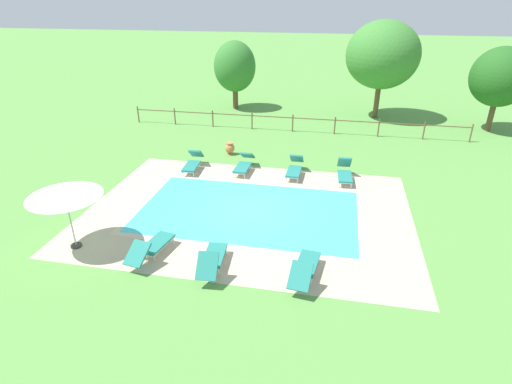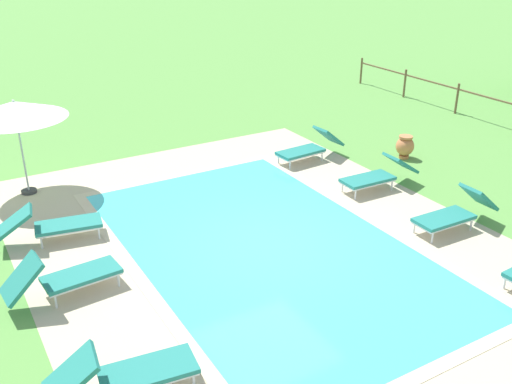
# 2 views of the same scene
# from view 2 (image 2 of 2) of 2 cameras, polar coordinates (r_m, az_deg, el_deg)

# --- Properties ---
(ground_plane) EXTENTS (160.00, 160.00, 0.00)m
(ground_plane) POSITION_cam_2_polar(r_m,az_deg,el_deg) (11.56, 0.92, -5.37)
(ground_plane) COLOR #599342
(pool_deck_paving) EXTENTS (12.34, 8.95, 0.01)m
(pool_deck_paving) POSITION_cam_2_polar(r_m,az_deg,el_deg) (11.56, 0.93, -5.36)
(pool_deck_paving) COLOR #BCAD8E
(pool_deck_paving) RESTS_ON ground
(swimming_pool_water) EXTENTS (8.29, 4.90, 0.01)m
(swimming_pool_water) POSITION_cam_2_polar(r_m,az_deg,el_deg) (11.56, 0.93, -5.35)
(swimming_pool_water) COLOR #42CCD6
(swimming_pool_water) RESTS_ON ground
(pool_coping_rim) EXTENTS (8.77, 5.38, 0.01)m
(pool_coping_rim) POSITION_cam_2_polar(r_m,az_deg,el_deg) (11.56, 0.93, -5.34)
(pool_coping_rim) COLOR beige
(pool_coping_rim) RESTS_ON ground
(sun_lounger_north_near_steps) EXTENTS (0.65, 2.04, 0.80)m
(sun_lounger_north_near_steps) POSITION_cam_2_polar(r_m,az_deg,el_deg) (14.25, 11.91, 1.67)
(sun_lounger_north_near_steps) COLOR #237A70
(sun_lounger_north_near_steps) RESTS_ON ground
(sun_lounger_north_mid) EXTENTS (0.84, 2.06, 0.84)m
(sun_lounger_north_mid) POSITION_cam_2_polar(r_m,az_deg,el_deg) (8.22, -12.67, -17.04)
(sun_lounger_north_mid) COLOR #237A70
(sun_lounger_north_mid) RESTS_ON ground
(sun_lounger_north_far) EXTENTS (0.64, 1.98, 0.88)m
(sun_lounger_north_far) POSITION_cam_2_polar(r_m,az_deg,el_deg) (12.74, 18.99, -1.93)
(sun_lounger_north_far) COLOR #237A70
(sun_lounger_north_far) RESTS_ON ground
(sun_lounger_north_end) EXTENTS (0.94, 2.10, 0.80)m
(sun_lounger_north_end) POSITION_cam_2_polar(r_m,az_deg,el_deg) (12.29, -19.41, -3.04)
(sun_lounger_north_end) COLOR #237A70
(sun_lounger_north_end) RESTS_ON ground
(sun_lounger_south_mid) EXTENTS (0.76, 1.99, 0.91)m
(sun_lounger_south_mid) POSITION_cam_2_polar(r_m,az_deg,el_deg) (10.42, -18.35, -7.93)
(sun_lounger_south_mid) COLOR #237A70
(sun_lounger_south_mid) RESTS_ON ground
(sun_lounger_south_far) EXTENTS (0.75, 2.02, 0.86)m
(sun_lounger_south_far) POSITION_cam_2_polar(r_m,az_deg,el_deg) (15.80, 5.24, 4.41)
(sun_lounger_south_far) COLOR #237A70
(sun_lounger_south_far) RESTS_ON ground
(patio_umbrella_open_foreground) EXTENTS (2.32, 2.32, 2.29)m
(patio_umbrella_open_foreground) POSITION_cam_2_polar(r_m,az_deg,el_deg) (14.24, -22.72, 7.46)
(patio_umbrella_open_foreground) COLOR #383838
(patio_umbrella_open_foreground) RESTS_ON ground
(terracotta_urn_near_fence) EXTENTS (0.49, 0.49, 0.64)m
(terracotta_urn_near_fence) POSITION_cam_2_polar(r_m,az_deg,el_deg) (16.44, 14.49, 4.41)
(terracotta_urn_near_fence) COLOR #C67547
(terracotta_urn_near_fence) RESTS_ON ground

